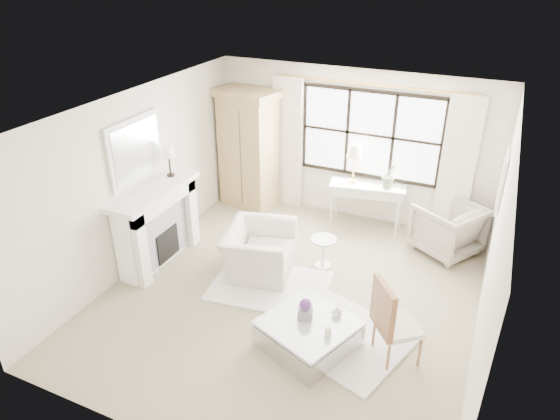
# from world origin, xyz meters

# --- Properties ---
(floor) EXTENTS (5.50, 5.50, 0.00)m
(floor) POSITION_xyz_m (0.00, 0.00, 0.00)
(floor) COLOR tan
(floor) RESTS_ON ground
(ceiling) EXTENTS (5.50, 5.50, 0.00)m
(ceiling) POSITION_xyz_m (0.00, 0.00, 2.70)
(ceiling) COLOR white
(ceiling) RESTS_ON ground
(wall_back) EXTENTS (5.00, 0.00, 5.00)m
(wall_back) POSITION_xyz_m (0.00, 2.75, 1.35)
(wall_back) COLOR white
(wall_back) RESTS_ON ground
(wall_front) EXTENTS (5.00, 0.00, 5.00)m
(wall_front) POSITION_xyz_m (0.00, -2.75, 1.35)
(wall_front) COLOR beige
(wall_front) RESTS_ON ground
(wall_left) EXTENTS (0.00, 5.50, 5.50)m
(wall_left) POSITION_xyz_m (-2.50, 0.00, 1.35)
(wall_left) COLOR beige
(wall_left) RESTS_ON ground
(wall_right) EXTENTS (0.00, 5.50, 5.50)m
(wall_right) POSITION_xyz_m (2.50, 0.00, 1.35)
(wall_right) COLOR beige
(wall_right) RESTS_ON ground
(window_pane) EXTENTS (2.40, 0.02, 1.50)m
(window_pane) POSITION_xyz_m (0.30, 2.73, 1.60)
(window_pane) COLOR white
(window_pane) RESTS_ON wall_back
(window_frame) EXTENTS (2.50, 0.04, 1.50)m
(window_frame) POSITION_xyz_m (0.30, 2.72, 1.60)
(window_frame) COLOR black
(window_frame) RESTS_ON wall_back
(curtain_rod) EXTENTS (3.30, 0.04, 0.04)m
(curtain_rod) POSITION_xyz_m (0.30, 2.67, 2.47)
(curtain_rod) COLOR gold
(curtain_rod) RESTS_ON wall_back
(curtain_left) EXTENTS (0.55, 0.10, 2.47)m
(curtain_left) POSITION_xyz_m (-1.20, 2.65, 1.24)
(curtain_left) COLOR silver
(curtain_left) RESTS_ON ground
(curtain_right) EXTENTS (0.55, 0.10, 2.47)m
(curtain_right) POSITION_xyz_m (1.80, 2.65, 1.24)
(curtain_right) COLOR silver
(curtain_right) RESTS_ON ground
(fireplace) EXTENTS (0.58, 1.66, 1.26)m
(fireplace) POSITION_xyz_m (-2.27, 0.00, 0.65)
(fireplace) COLOR white
(fireplace) RESTS_ON ground
(mirror_frame) EXTENTS (0.05, 1.15, 0.95)m
(mirror_frame) POSITION_xyz_m (-2.47, 0.00, 1.84)
(mirror_frame) COLOR silver
(mirror_frame) RESTS_ON wall_left
(mirror_glass) EXTENTS (0.02, 1.00, 0.80)m
(mirror_glass) POSITION_xyz_m (-2.44, 0.00, 1.84)
(mirror_glass) COLOR silver
(mirror_glass) RESTS_ON wall_left
(art_frame) EXTENTS (0.04, 0.62, 0.82)m
(art_frame) POSITION_xyz_m (2.47, 1.70, 1.55)
(art_frame) COLOR white
(art_frame) RESTS_ON wall_right
(art_canvas) EXTENTS (0.01, 0.52, 0.72)m
(art_canvas) POSITION_xyz_m (2.45, 1.70, 1.55)
(art_canvas) COLOR #BBAC91
(art_canvas) RESTS_ON wall_right
(mantel_lamp) EXTENTS (0.22, 0.22, 0.51)m
(mantel_lamp) POSITION_xyz_m (-2.27, 0.50, 1.65)
(mantel_lamp) COLOR black
(mantel_lamp) RESTS_ON fireplace
(armoire) EXTENTS (1.24, 0.91, 2.24)m
(armoire) POSITION_xyz_m (-1.88, 2.36, 1.14)
(armoire) COLOR tan
(armoire) RESTS_ON floor
(console_table) EXTENTS (1.36, 0.68, 0.80)m
(console_table) POSITION_xyz_m (0.41, 2.45, 0.40)
(console_table) COLOR silver
(console_table) RESTS_ON floor
(console_lamp) EXTENTS (0.28, 0.28, 0.69)m
(console_lamp) POSITION_xyz_m (0.13, 2.46, 1.36)
(console_lamp) COLOR #B88C40
(console_lamp) RESTS_ON console_table
(orchid_plant) EXTENTS (0.33, 0.33, 0.47)m
(orchid_plant) POSITION_xyz_m (0.76, 2.46, 1.04)
(orchid_plant) COLOR #5E774F
(orchid_plant) RESTS_ON console_table
(side_table) EXTENTS (0.40, 0.40, 0.51)m
(side_table) POSITION_xyz_m (0.18, 0.87, 0.33)
(side_table) COLOR white
(side_table) RESTS_ON floor
(rug_left) EXTENTS (1.83, 1.40, 0.03)m
(rug_left) POSITION_xyz_m (-0.35, 0.05, 0.01)
(rug_left) COLOR white
(rug_left) RESTS_ON floor
(rug_right) EXTENTS (2.08, 1.79, 0.03)m
(rug_right) POSITION_xyz_m (0.86, -0.52, 0.02)
(rug_right) COLOR silver
(rug_right) RESTS_ON floor
(club_armchair) EXTENTS (1.18, 1.29, 0.72)m
(club_armchair) POSITION_xyz_m (-0.68, 0.37, 0.36)
(club_armchair) COLOR beige
(club_armchair) RESTS_ON floor
(wingback_chair) EXTENTS (1.26, 1.26, 0.84)m
(wingback_chair) POSITION_xyz_m (1.84, 2.13, 0.42)
(wingback_chair) COLOR #A5988B
(wingback_chair) RESTS_ON floor
(french_chair) EXTENTS (0.68, 0.68, 1.08)m
(french_chair) POSITION_xyz_m (1.62, -0.61, 0.31)
(french_chair) COLOR #9F6A42
(french_chair) RESTS_ON floor
(coffee_table) EXTENTS (1.30, 1.30, 0.38)m
(coffee_table) POSITION_xyz_m (0.61, -0.87, 0.18)
(coffee_table) COLOR silver
(coffee_table) RESTS_ON floor
(planter_box) EXTENTS (0.22, 0.22, 0.13)m
(planter_box) POSITION_xyz_m (0.54, -0.81, 0.45)
(planter_box) COLOR slate
(planter_box) RESTS_ON coffee_table
(planter_flowers) EXTENTS (0.15, 0.15, 0.15)m
(planter_flowers) POSITION_xyz_m (0.54, -0.81, 0.58)
(planter_flowers) COLOR #60307A
(planter_flowers) RESTS_ON planter_box
(pillar_candle) EXTENTS (0.08, 0.08, 0.12)m
(pillar_candle) POSITION_xyz_m (0.90, -0.99, 0.44)
(pillar_candle) COLOR white
(pillar_candle) RESTS_ON coffee_table
(coffee_vase) EXTENTS (0.17, 0.17, 0.14)m
(coffee_vase) POSITION_xyz_m (0.89, -0.61, 0.45)
(coffee_vase) COLOR silver
(coffee_vase) RESTS_ON coffee_table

